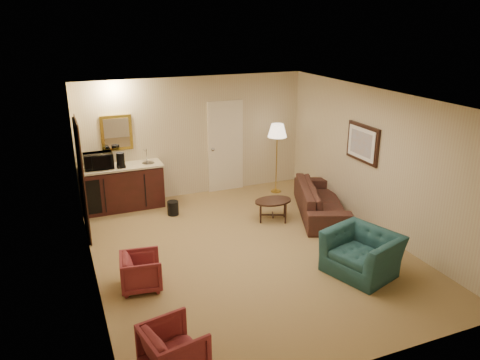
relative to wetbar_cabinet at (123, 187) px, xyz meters
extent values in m
plane|color=#947C4B|center=(1.65, -2.72, -0.46)|extent=(6.00, 6.00, 0.00)
cube|color=beige|center=(1.65, 0.28, 0.84)|extent=(5.00, 0.02, 2.60)
cube|color=beige|center=(-0.85, -2.72, 0.84)|extent=(0.02, 6.00, 2.60)
cube|color=beige|center=(4.15, -2.72, 0.84)|extent=(0.02, 6.00, 2.60)
cube|color=white|center=(1.65, -2.72, 2.14)|extent=(5.00, 6.00, 0.02)
cube|color=beige|center=(2.35, 0.25, 0.56)|extent=(0.82, 0.06, 2.05)
cube|color=black|center=(-0.82, -1.02, 0.59)|extent=(0.06, 0.98, 2.10)
cube|color=gold|center=(0.00, 0.25, 1.09)|extent=(0.62, 0.04, 0.72)
cube|color=black|center=(4.11, -2.32, 1.09)|extent=(0.06, 0.90, 0.70)
cube|color=#371311|center=(0.00, 0.00, 0.00)|extent=(1.64, 0.58, 0.92)
imported|color=black|center=(3.60, -1.84, -0.05)|extent=(1.36, 2.20, 0.83)
imported|color=#1F4E4C|center=(2.99, -4.02, -0.01)|extent=(0.96, 1.19, 0.90)
imported|color=maroon|center=(-0.25, -3.17, -0.17)|extent=(0.61, 0.64, 0.59)
imported|color=maroon|center=(-0.25, -5.04, -0.14)|extent=(0.70, 0.73, 0.65)
cube|color=black|center=(2.59, -1.72, -0.25)|extent=(0.87, 0.75, 0.42)
cube|color=gold|center=(3.35, -0.32, 0.33)|extent=(0.43, 0.43, 1.58)
cylinder|color=black|center=(0.85, -0.72, -0.32)|extent=(0.27, 0.27, 0.28)
imported|color=black|center=(-0.43, 0.01, 0.65)|extent=(0.56, 0.31, 0.38)
cylinder|color=black|center=(-0.01, -0.11, 0.61)|extent=(0.20, 0.20, 0.30)
camera|label=1|loc=(-1.18, -9.25, 3.32)|focal=35.00mm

